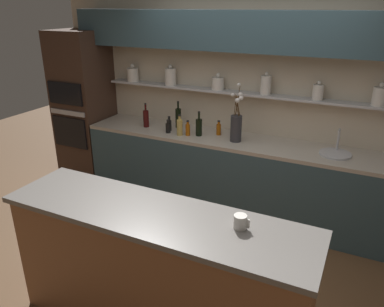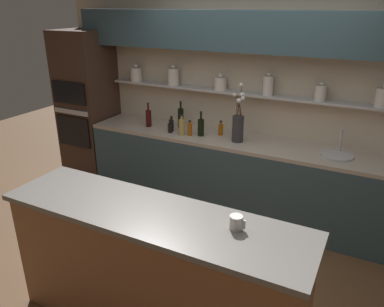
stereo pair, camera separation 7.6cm
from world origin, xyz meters
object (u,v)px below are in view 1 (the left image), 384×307
object	(u,v)px
bottle_sauce_0	(169,125)
bottle_sauce_6	(168,127)
bottle_wine_2	(146,118)
oven_tower	(84,109)
bottle_wine_5	(199,127)
bottle_spirit_3	(180,127)
bottle_sauce_4	(188,129)
sink_fixture	(336,153)
coffee_mug	(240,222)
flower_vase	(236,125)
bottle_sauce_7	(219,129)
bottle_wine_1	(178,118)

from	to	relation	value
bottle_sauce_0	bottle_sauce_6	distance (m)	0.08
bottle_sauce_0	bottle_wine_2	size ratio (longest dim) A/B	0.59
oven_tower	bottle_wine_2	size ratio (longest dim) A/B	6.80
bottle_sauce_0	bottle_wine_5	size ratio (longest dim) A/B	0.61
oven_tower	bottle_wine_5	world-z (taller)	oven_tower
oven_tower	bottle_spirit_3	size ratio (longest dim) A/B	8.38
bottle_wine_2	bottle_sauce_4	distance (m)	0.62
sink_fixture	bottle_wine_2	xyz separation A→B (m)	(-2.25, -0.05, 0.09)
bottle_spirit_3	bottle_sauce_6	world-z (taller)	bottle_spirit_3
bottle_sauce_0	coffee_mug	distance (m)	2.37
bottle_wine_2	bottle_wine_5	bearing A→B (deg)	-1.39
bottle_wine_2	bottle_sauce_6	xyz separation A→B (m)	(0.36, -0.08, -0.05)
coffee_mug	bottle_wine_2	bearing A→B (deg)	135.72
bottle_wine_5	bottle_sauce_6	bearing A→B (deg)	-169.94
oven_tower	sink_fixture	xyz separation A→B (m)	(3.26, 0.01, -0.08)
bottle_spirit_3	bottle_wine_5	distance (m)	0.23
flower_vase	coffee_mug	distance (m)	1.92
bottle_sauce_4	sink_fixture	bearing A→B (deg)	4.23
flower_vase	bottle_sauce_4	xyz separation A→B (m)	(-0.57, -0.06, -0.11)
bottle_sauce_6	bottle_sauce_7	distance (m)	0.60
flower_vase	bottle_sauce_0	bearing A→B (deg)	179.74
bottle_sauce_6	coffee_mug	distance (m)	2.29
bottle_sauce_7	bottle_sauce_0	bearing A→B (deg)	-168.84
oven_tower	sink_fixture	bearing A→B (deg)	0.21
bottle_wine_5	bottle_sauce_6	xyz separation A→B (m)	(-0.38, -0.07, -0.04)
flower_vase	coffee_mug	xyz separation A→B (m)	(0.67, -1.80, -0.04)
oven_tower	bottle_sauce_4	bearing A→B (deg)	-3.81
coffee_mug	bottle_sauce_6	bearing A→B (deg)	130.93
flower_vase	bottle_sauce_4	world-z (taller)	flower_vase
bottle_sauce_0	bottle_wine_5	bearing A→B (deg)	-1.40
bottle_wine_5	coffee_mug	distance (m)	2.12
bottle_sauce_4	bottle_sauce_7	bearing A→B (deg)	29.90
oven_tower	bottle_sauce_7	world-z (taller)	oven_tower
bottle_wine_2	bottle_sauce_0	bearing A→B (deg)	-1.39
flower_vase	bottle_wine_1	size ratio (longest dim) A/B	1.93
bottle_wine_2	bottle_spirit_3	xyz separation A→B (m)	(0.53, -0.10, -0.01)
bottle_wine_2	coffee_mug	distance (m)	2.60
flower_vase	oven_tower	bearing A→B (deg)	178.72
oven_tower	bottle_sauce_4	xyz separation A→B (m)	(1.63, -0.11, -0.03)
bottle_sauce_4	oven_tower	bearing A→B (deg)	176.19
bottle_sauce_0	bottle_sauce_7	size ratio (longest dim) A/B	1.03
bottle_wine_2	bottle_sauce_7	size ratio (longest dim) A/B	1.74
oven_tower	bottle_sauce_7	size ratio (longest dim) A/B	11.85
bottle_sauce_0	bottle_sauce_4	world-z (taller)	bottle_sauce_4
sink_fixture	bottle_sauce_4	size ratio (longest dim) A/B	1.76
bottle_wine_5	bottle_spirit_3	bearing A→B (deg)	-158.53
bottle_sauce_4	coffee_mug	distance (m)	2.14
bottle_sauce_6	coffee_mug	xyz separation A→B (m)	(1.50, -1.73, 0.08)
oven_tower	bottle_sauce_6	xyz separation A→B (m)	(1.38, -0.12, -0.04)
bottle_wine_5	bottle_sauce_4	bearing A→B (deg)	-155.72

